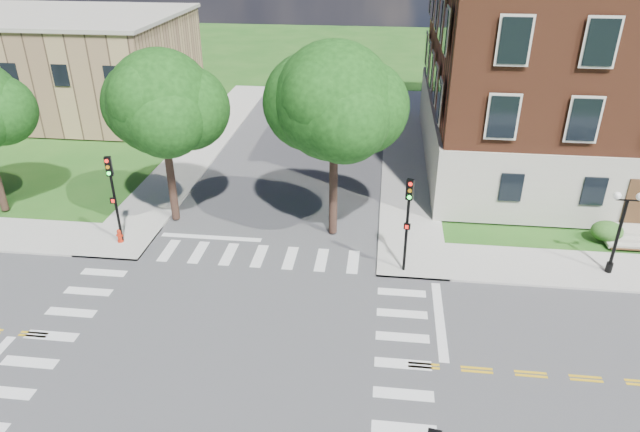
# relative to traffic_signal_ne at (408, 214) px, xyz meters

# --- Properties ---
(ground) EXTENTS (160.00, 160.00, 0.00)m
(ground) POSITION_rel_traffic_signal_ne_xyz_m (-7.30, -6.60, -3.19)
(ground) COLOR #1C5016
(ground) RESTS_ON ground
(road_ew) EXTENTS (90.00, 12.00, 0.01)m
(road_ew) POSITION_rel_traffic_signal_ne_xyz_m (-7.30, -6.60, -3.18)
(road_ew) COLOR #3D3D3F
(road_ew) RESTS_ON ground
(road_ns) EXTENTS (12.00, 90.00, 0.01)m
(road_ns) POSITION_rel_traffic_signal_ne_xyz_m (-7.30, -6.60, -3.18)
(road_ns) COLOR #3D3D3F
(road_ns) RESTS_ON ground
(sidewalk_ne) EXTENTS (34.00, 34.00, 0.12)m
(sidewalk_ne) POSITION_rel_traffic_signal_ne_xyz_m (8.08, 8.77, -3.13)
(sidewalk_ne) COLOR #9E9B93
(sidewalk_ne) RESTS_ON ground
(sidewalk_nw) EXTENTS (34.00, 34.00, 0.12)m
(sidewalk_nw) POSITION_rel_traffic_signal_ne_xyz_m (-22.67, 8.77, -3.13)
(sidewalk_nw) COLOR #9E9B93
(sidewalk_nw) RESTS_ON ground
(crosswalk_east) EXTENTS (2.20, 10.20, 0.02)m
(crosswalk_east) POSITION_rel_traffic_signal_ne_xyz_m (-0.10, -6.60, -3.19)
(crosswalk_east) COLOR silver
(crosswalk_east) RESTS_ON ground
(stop_bar_east) EXTENTS (0.40, 5.50, 0.00)m
(stop_bar_east) POSITION_rel_traffic_signal_ne_xyz_m (1.50, -3.60, -3.19)
(stop_bar_east) COLOR silver
(stop_bar_east) RESTS_ON ground
(secondary_building) EXTENTS (20.40, 15.40, 8.30)m
(secondary_building) POSITION_rel_traffic_signal_ne_xyz_m (-29.30, 23.40, 1.09)
(secondary_building) COLOR #856349
(secondary_building) RESTS_ON ground
(tree_c) EXTENTS (5.54, 5.54, 9.54)m
(tree_c) POSITION_rel_traffic_signal_ne_xyz_m (-12.87, 3.97, 3.69)
(tree_c) COLOR black
(tree_c) RESTS_ON ground
(tree_d) EXTENTS (5.92, 5.92, 10.26)m
(tree_d) POSITION_rel_traffic_signal_ne_xyz_m (-3.80, 3.41, 4.22)
(tree_d) COLOR black
(tree_d) RESTS_ON ground
(traffic_signal_ne) EXTENTS (0.37, 0.44, 4.80)m
(traffic_signal_ne) POSITION_rel_traffic_signal_ne_xyz_m (0.00, 0.00, 0.00)
(traffic_signal_ne) COLOR black
(traffic_signal_ne) RESTS_ON ground
(traffic_signal_nw) EXTENTS (0.36, 0.42, 4.80)m
(traffic_signal_nw) POSITION_rel_traffic_signal_ne_xyz_m (-14.80, 1.05, 0.00)
(traffic_signal_nw) COLOR black
(traffic_signal_nw) RESTS_ON ground
(twin_lamp_west) EXTENTS (1.36, 0.36, 4.23)m
(twin_lamp_west) POSITION_rel_traffic_signal_ne_xyz_m (9.86, 1.00, -0.66)
(twin_lamp_west) COLOR black
(twin_lamp_west) RESTS_ON ground
(fire_hydrant) EXTENTS (0.35, 0.35, 0.75)m
(fire_hydrant) POSITION_rel_traffic_signal_ne_xyz_m (-14.88, 1.02, -2.72)
(fire_hydrant) COLOR #AD220D
(fire_hydrant) RESTS_ON ground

